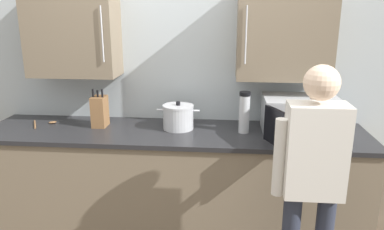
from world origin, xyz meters
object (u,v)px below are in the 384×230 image
at_px(knife_block, 100,111).
at_px(thermos_flask, 244,112).
at_px(wooden_spoon, 44,123).
at_px(microwave_oven, 297,116).
at_px(stock_pot, 178,117).
at_px(person_figure, 312,173).

bearing_deg(knife_block, thermos_flask, -2.70).
bearing_deg(wooden_spoon, microwave_oven, -1.01).
height_order(stock_pot, person_figure, person_figure).
bearing_deg(person_figure, wooden_spoon, 158.15).
height_order(knife_block, person_figure, person_figure).
xyz_separation_m(microwave_oven, knife_block, (-1.59, 0.03, -0.01)).
relative_size(knife_block, stock_pot, 0.93).
xyz_separation_m(microwave_oven, stock_pot, (-0.93, 0.03, -0.04)).
xyz_separation_m(wooden_spoon, stock_pot, (1.15, -0.01, 0.09)).
relative_size(thermos_flask, person_figure, 0.21).
bearing_deg(stock_pot, person_figure, -42.06).
xyz_separation_m(knife_block, wooden_spoon, (-0.50, 0.01, -0.12)).
bearing_deg(thermos_flask, stock_pot, 174.56).
height_order(knife_block, stock_pot, knife_block).
distance_m(knife_block, stock_pot, 0.65).
bearing_deg(knife_block, wooden_spoon, 179.34).
relative_size(wooden_spoon, stock_pot, 0.64).
distance_m(microwave_oven, thermos_flask, 0.41).
xyz_separation_m(wooden_spoon, person_figure, (2.04, -0.82, 0.00)).
distance_m(thermos_flask, stock_pot, 0.53).
bearing_deg(microwave_oven, person_figure, -92.77).
xyz_separation_m(thermos_flask, stock_pot, (-0.53, 0.05, -0.07)).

